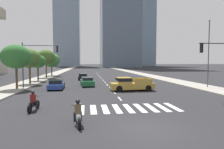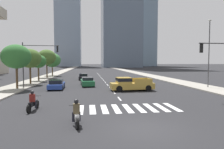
% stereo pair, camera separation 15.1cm
% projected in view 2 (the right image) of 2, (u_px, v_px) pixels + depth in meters
% --- Properties ---
extents(ground_plane, '(800.00, 800.00, 0.00)m').
position_uv_depth(ground_plane, '(145.00, 129.00, 10.41)').
color(ground_plane, '#232326').
extents(sidewalk_east, '(4.00, 260.00, 0.15)m').
position_uv_depth(sidewalk_east, '(164.00, 79.00, 41.70)').
color(sidewalk_east, gray).
rests_on(sidewalk_east, ground).
extents(sidewalk_west, '(4.00, 260.00, 0.15)m').
position_uv_depth(sidewalk_west, '(37.00, 80.00, 38.56)').
color(sidewalk_west, gray).
rests_on(sidewalk_west, ground).
extents(crosswalk_near, '(7.65, 2.97, 0.01)m').
position_uv_depth(crosswalk_near, '(128.00, 108.00, 15.11)').
color(crosswalk_near, silver).
rests_on(crosswalk_near, ground).
extents(lane_divider_center, '(0.14, 50.00, 0.01)m').
position_uv_depth(lane_divider_center, '(102.00, 79.00, 42.85)').
color(lane_divider_center, silver).
rests_on(lane_divider_center, ground).
extents(motorcycle_lead, '(0.70, 2.14, 1.49)m').
position_uv_depth(motorcycle_lead, '(33.00, 103.00, 14.36)').
color(motorcycle_lead, black).
rests_on(motorcycle_lead, ground).
extents(motorcycle_trailing, '(0.71, 2.21, 1.49)m').
position_uv_depth(motorcycle_trailing, '(76.00, 115.00, 11.05)').
color(motorcycle_trailing, black).
rests_on(motorcycle_trailing, ground).
extents(pickup_truck, '(5.43, 2.28, 1.67)m').
position_uv_depth(pickup_truck, '(130.00, 84.00, 24.57)').
color(pickup_truck, '#B28E38').
rests_on(pickup_truck, ground).
extents(sedan_black_0, '(1.91, 4.56, 1.28)m').
position_uv_depth(sedan_black_0, '(83.00, 77.00, 40.13)').
color(sedan_black_0, black).
rests_on(sedan_black_0, ground).
extents(sedan_blue_1, '(1.99, 4.38, 1.22)m').
position_uv_depth(sedan_blue_1, '(57.00, 85.00, 26.14)').
color(sedan_blue_1, navy).
rests_on(sedan_blue_1, ground).
extents(sedan_green_2, '(2.18, 4.86, 1.32)m').
position_uv_depth(sedan_green_2, '(87.00, 82.00, 29.71)').
color(sedan_green_2, '#1E6038').
rests_on(sedan_green_2, ground).
extents(traffic_signal_far, '(5.16, 0.28, 6.10)m').
position_uv_depth(traffic_signal_far, '(37.00, 56.00, 26.83)').
color(traffic_signal_far, '#333335').
rests_on(traffic_signal_far, sidewalk_west).
extents(street_lamp_east, '(0.50, 0.24, 9.16)m').
position_uv_depth(street_lamp_east, '(209.00, 49.00, 26.57)').
color(street_lamp_east, '#3F3F42').
rests_on(street_lamp_east, sidewalk_east).
extents(street_tree_nearest, '(3.67, 3.67, 5.71)m').
position_uv_depth(street_tree_nearest, '(16.00, 57.00, 25.29)').
color(street_tree_nearest, '#4C3823').
rests_on(street_tree_nearest, sidewalk_west).
extents(street_tree_second, '(3.56, 3.56, 5.54)m').
position_uv_depth(street_tree_second, '(30.00, 58.00, 31.19)').
color(street_tree_second, '#4C3823').
rests_on(street_tree_second, sidewalk_west).
extents(street_tree_third, '(2.90, 2.90, 4.82)m').
position_uv_depth(street_tree_third, '(38.00, 61.00, 36.44)').
color(street_tree_third, '#4C3823').
rests_on(street_tree_third, sidewalk_west).
extents(street_tree_fourth, '(4.06, 4.06, 6.27)m').
position_uv_depth(street_tree_fourth, '(47.00, 57.00, 43.80)').
color(street_tree_fourth, '#4C3823').
rests_on(street_tree_fourth, sidewalk_west).
extents(street_tree_fifth, '(4.29, 4.29, 5.80)m').
position_uv_depth(street_tree_fifth, '(52.00, 60.00, 50.54)').
color(street_tree_fifth, '#4C3823').
rests_on(street_tree_fifth, sidewalk_west).
extents(office_tower_left_skyline, '(21.81, 23.38, 116.42)m').
position_uv_depth(office_tower_left_skyline, '(68.00, 7.00, 174.66)').
color(office_tower_left_skyline, '#8C9EB2').
rests_on(office_tower_left_skyline, ground).
extents(office_tower_right_skyline, '(28.04, 29.13, 107.49)m').
position_uv_depth(office_tower_right_skyline, '(138.00, 15.00, 187.28)').
color(office_tower_right_skyline, '#7A93A8').
rests_on(office_tower_right_skyline, ground).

